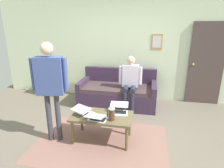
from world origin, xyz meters
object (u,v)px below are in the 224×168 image
Objects in this scene: flower_vase at (51,59)px; person_seated at (130,80)px; couch at (118,93)px; laptop_left at (97,118)px; laptop_right at (84,111)px; french_press at (112,114)px; laptop_center at (119,110)px; side_shelf at (53,80)px; coffee_table at (102,118)px; interior_door at (206,64)px; person_standing at (50,81)px.

person_seated is (-2.24, 0.47, -0.33)m from flower_vase.
couch reaches higher than laptop_left.
french_press is at bearing 166.33° from laptop_right.
couch reaches higher than laptop_center.
couch is at bearing 172.72° from side_shelf.
couch is 4.85× the size of laptop_left.
coffee_table is at bearing 34.19° from laptop_center.
laptop_left is at bearing 47.16° from interior_door.
interior_door is 1.08× the size of couch.
laptop_center is 1.25m from person_seated.
side_shelf is at bearing -38.13° from laptop_center.
laptop_left is 1.65× the size of french_press.
couch is at bearing 13.23° from interior_door.
laptop_left is 0.23× the size of person_standing.
laptop_left is (0.03, 1.84, 0.22)m from couch.
laptop_center is at bearing 141.87° from side_shelf.
person_standing reaches higher than french_press.
person_standing is at bearing 17.74° from laptop_center.
interior_door is at bearing -130.52° from french_press.
side_shelf is 2.42m from person_standing.
couch is 1.10× the size of person_standing.
interior_door is 4.06m from flower_vase.
flower_vase is (1.88, -2.08, 0.53)m from laptop_left.
laptop_center is at bearing -145.81° from coffee_table.
interior_door reaches higher than laptop_center.
person_seated is at bearing -94.95° from french_press.
person_standing is at bearing 18.70° from laptop_right.
coffee_table is 1.49m from person_seated.
person_standing is at bearing 38.01° from interior_door.
interior_door is at bearing -141.99° from person_standing.
flower_vase is (2.17, -1.71, 0.53)m from laptop_center.
french_press is (1.95, 2.28, -0.44)m from interior_door.
laptop_left is 0.43× the size of side_shelf.
laptop_right is 0.48× the size of side_shelf.
couch is 7.99× the size of french_press.
person_standing reaches higher than laptop_left.
flower_vase reaches higher than laptop_right.
interior_door is 3.09m from coffee_table.
laptop_right is 2.46m from side_shelf.
french_press reaches higher than coffee_table.
interior_door is 3.03m from french_press.
couch is 2.07m from flower_vase.
flower_vase reaches higher than laptop_center.
person_standing is 1.35× the size of person_seated.
side_shelf reaches higher than coffee_table.
coffee_table is at bearing -168.47° from person_standing.
interior_door is at bearing -139.01° from laptop_right.
french_press is 0.14× the size of person_standing.
laptop_center is 0.29× the size of person_seated.
coffee_table is 0.82× the size of person_seated.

